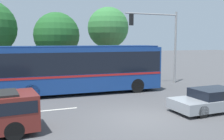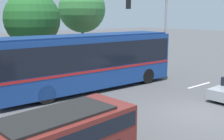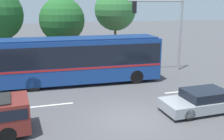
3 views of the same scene
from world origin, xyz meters
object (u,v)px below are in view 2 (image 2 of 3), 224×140
at_px(city_bus, 89,59).
at_px(traffic_light_pole, 155,20).
at_px(suv_left_lane, 57,136).
at_px(street_tree_right, 82,9).
at_px(street_tree_centre, 32,19).

bearing_deg(city_bus, traffic_light_pole, 13.29).
height_order(city_bus, suv_left_lane, city_bus).
height_order(suv_left_lane, street_tree_right, street_tree_right).
bearing_deg(suv_left_lane, street_tree_centre, -116.85).
bearing_deg(suv_left_lane, traffic_light_pole, -153.40).
bearing_deg(street_tree_right, traffic_light_pole, -69.69).
relative_size(city_bus, traffic_light_pole, 1.88).
bearing_deg(city_bus, street_tree_right, 60.33).
bearing_deg(street_tree_right, suv_left_lane, -126.35).
xyz_separation_m(traffic_light_pole, street_tree_centre, (-8.12, 4.92, 0.09)).
xyz_separation_m(traffic_light_pole, street_tree_right, (-2.47, 6.67, 0.95)).
height_order(traffic_light_pole, street_tree_right, street_tree_right).
distance_m(street_tree_centre, street_tree_right, 5.97).
height_order(street_tree_centre, street_tree_right, street_tree_right).
height_order(city_bus, traffic_light_pole, traffic_light_pole).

